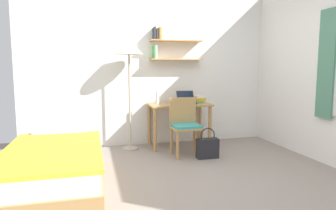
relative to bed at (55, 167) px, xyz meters
name	(u,v)px	position (x,y,z in m)	size (l,w,h in m)	color
ground_plane	(193,186)	(1.45, -0.30, -0.24)	(5.28, 5.28, 0.00)	gray
wall_back	(155,68)	(1.46, 1.72, 1.07)	(4.40, 0.27, 2.60)	white
bed	(55,167)	(0.00, 0.00, 0.00)	(0.96, 1.94, 0.54)	#B2844C
desk	(179,112)	(1.80, 1.40, 0.34)	(1.01, 0.56, 0.72)	#B2844C
desk_chair	(185,123)	(1.74, 0.89, 0.24)	(0.44, 0.40, 0.86)	#B2844C
standing_lamp	(129,52)	(0.98, 1.41, 1.31)	(0.43, 0.43, 1.74)	#B2A893
laptop	(186,100)	(1.92, 1.39, 0.53)	(0.30, 0.23, 0.21)	black
water_bottle	(157,98)	(1.43, 1.39, 0.59)	(0.06, 0.06, 0.21)	silver
book_stack	(198,99)	(2.15, 1.45, 0.54)	(0.20, 0.25, 0.12)	#4CA856
handbag	(207,148)	(2.00, 0.64, -0.08)	(0.32, 0.13, 0.45)	#232328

